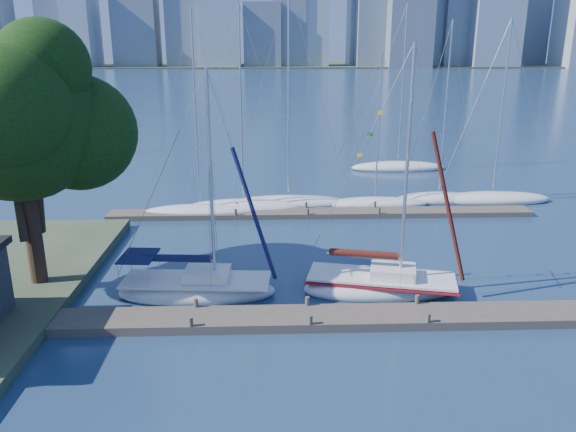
{
  "coord_description": "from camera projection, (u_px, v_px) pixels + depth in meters",
  "views": [
    {
      "loc": [
        -1.69,
        -22.1,
        11.66
      ],
      "look_at": [
        -0.76,
        4.0,
        3.67
      ],
      "focal_mm": 35.0,
      "sensor_mm": 36.0,
      "label": 1
    }
  ],
  "objects": [
    {
      "name": "near_dock",
      "position": [
        309.0,
        318.0,
        24.52
      ],
      "size": [
        26.0,
        2.0,
        0.4
      ],
      "primitive_type": "cube",
      "color": "#473C34",
      "rests_on": "ground"
    },
    {
      "name": "bg_boat_0",
      "position": [
        200.0,
        211.0,
        40.08
      ],
      "size": [
        8.44,
        5.15,
        14.26
      ],
      "rotation": [
        0.0,
        0.0,
        -0.39
      ],
      "color": "silver",
      "rests_on": "ground"
    },
    {
      "name": "sailboat_maroon",
      "position": [
        382.0,
        273.0,
        27.26
      ],
      "size": [
        7.98,
        4.14,
        12.32
      ],
      "rotation": [
        0.0,
        0.0,
        -0.23
      ],
      "color": "silver",
      "rests_on": "ground"
    },
    {
      "name": "bg_boat_5",
      "position": [
        492.0,
        198.0,
        43.35
      ],
      "size": [
        9.3,
        3.48,
        13.91
      ],
      "rotation": [
        0.0,
        0.0,
        0.12
      ],
      "color": "silver",
      "rests_on": "ground"
    },
    {
      "name": "far_dock",
      "position": [
        321.0,
        213.0,
        39.89
      ],
      "size": [
        30.0,
        1.8,
        0.36
      ],
      "primitive_type": "cube",
      "color": "#473C34",
      "rests_on": "ground"
    },
    {
      "name": "bg_boat_7",
      "position": [
        398.0,
        167.0,
        54.53
      ],
      "size": [
        9.43,
        4.16,
        15.61
      ],
      "rotation": [
        0.0,
        0.0,
        -0.19
      ],
      "color": "silver",
      "rests_on": "ground"
    },
    {
      "name": "bg_boat_2",
      "position": [
        289.0,
        202.0,
        42.21
      ],
      "size": [
        9.49,
        5.58,
        15.92
      ],
      "rotation": [
        0.0,
        0.0,
        -0.37
      ],
      "color": "silver",
      "rests_on": "ground"
    },
    {
      "name": "bg_boat_4",
      "position": [
        438.0,
        198.0,
        43.42
      ],
      "size": [
        6.94,
        3.83,
        13.71
      ],
      "rotation": [
        0.0,
        0.0,
        0.26
      ],
      "color": "silver",
      "rests_on": "ground"
    },
    {
      "name": "bg_boat_1",
      "position": [
        244.0,
        207.0,
        41.06
      ],
      "size": [
        8.77,
        3.24,
        14.7
      ],
      "rotation": [
        0.0,
        0.0,
        -0.09
      ],
      "color": "silver",
      "rests_on": "ground"
    },
    {
      "name": "far_shore",
      "position": [
        270.0,
        65.0,
        330.4
      ],
      "size": [
        800.0,
        100.0,
        1.5
      ],
      "primitive_type": "cube",
      "color": "#38472D",
      "rests_on": "ground"
    },
    {
      "name": "ground",
      "position": [
        309.0,
        322.0,
        24.58
      ],
      "size": [
        700.0,
        700.0,
        0.0
      ],
      "primitive_type": "plane",
      "color": "navy",
      "rests_on": "ground"
    },
    {
      "name": "sailboat_navy",
      "position": [
        197.0,
        279.0,
        26.9
      ],
      "size": [
        7.74,
        3.0,
        11.25
      ],
      "rotation": [
        0.0,
        0.0,
        -0.07
      ],
      "color": "silver",
      "rests_on": "ground"
    },
    {
      "name": "bg_boat_3",
      "position": [
        375.0,
        203.0,
        42.16
      ],
      "size": [
        7.99,
        2.22,
        11.55
      ],
      "rotation": [
        0.0,
        0.0,
        -0.02
      ],
      "color": "silver",
      "rests_on": "ground"
    },
    {
      "name": "tree",
      "position": [
        18.0,
        117.0,
        25.3
      ],
      "size": [
        9.92,
        9.03,
        12.81
      ],
      "color": "black",
      "rests_on": "ground"
    }
  ]
}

